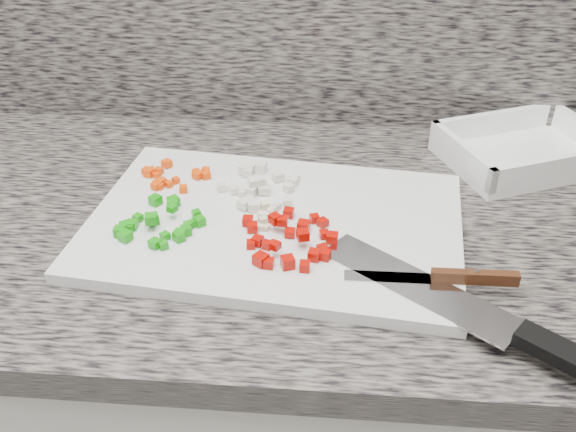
{
  "coord_description": "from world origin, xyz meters",
  "views": [
    {
      "loc": [
        0.17,
        0.68,
        1.4
      ],
      "look_at": [
        0.11,
        1.38,
        0.94
      ],
      "focal_mm": 40.0,
      "sensor_mm": 36.0,
      "label": 1
    }
  ],
  "objects": [
    {
      "name": "cutting_board",
      "position": [
        0.09,
        1.4,
        0.91
      ],
      "size": [
        0.53,
        0.38,
        0.02
      ],
      "primitive_type": "cube",
      "rotation": [
        0.0,
        0.0,
        -0.11
      ],
      "color": "silver",
      "rests_on": "countertop"
    },
    {
      "name": "red_pepper_pile",
      "position": [
        0.12,
        1.34,
        0.93
      ],
      "size": [
        0.13,
        0.13,
        0.02
      ],
      "color": "#A60902",
      "rests_on": "cutting_board"
    },
    {
      "name": "cabinet",
      "position": [
        0.0,
        1.44,
        0.43
      ],
      "size": [
        3.92,
        0.62,
        0.86
      ],
      "primitive_type": "cube",
      "color": "silver",
      "rests_on": "ground"
    },
    {
      "name": "chef_knife",
      "position": [
        0.38,
        1.19,
        0.92
      ],
      "size": [
        0.35,
        0.28,
        0.02
      ],
      "rotation": [
        0.0,
        0.0,
        -0.64
      ],
      "color": "silver",
      "rests_on": "cutting_board"
    },
    {
      "name": "tray",
      "position": [
        0.47,
        1.62,
        0.92
      ],
      "size": [
        0.29,
        0.26,
        0.05
      ],
      "rotation": [
        0.0,
        0.0,
        0.41
      ],
      "color": "white",
      "rests_on": "countertop"
    },
    {
      "name": "green_pepper_pile",
      "position": [
        -0.06,
        1.37,
        0.92
      ],
      "size": [
        0.11,
        0.12,
        0.02
      ],
      "color": "#148E0C",
      "rests_on": "cutting_board"
    },
    {
      "name": "countertop",
      "position": [
        0.0,
        1.44,
        0.88
      ],
      "size": [
        3.96,
        0.64,
        0.04
      ],
      "primitive_type": "cube",
      "color": "#645F58",
      "rests_on": "cabinet"
    },
    {
      "name": "paring_knife",
      "position": [
        0.32,
        1.28,
        0.92
      ],
      "size": [
        0.2,
        0.02,
        0.02
      ],
      "rotation": [
        0.0,
        0.0,
        0.01
      ],
      "color": "silver",
      "rests_on": "cutting_board"
    },
    {
      "name": "garlic_pile",
      "position": [
        0.08,
        1.4,
        0.92
      ],
      "size": [
        0.04,
        0.06,
        0.01
      ],
      "color": "beige",
      "rests_on": "cutting_board"
    },
    {
      "name": "carrot_pile",
      "position": [
        -0.07,
        1.49,
        0.92
      ],
      "size": [
        0.11,
        0.09,
        0.01
      ],
      "color": "#EA4005",
      "rests_on": "cutting_board"
    },
    {
      "name": "onion_pile",
      "position": [
        0.06,
        1.48,
        0.92
      ],
      "size": [
        0.12,
        0.13,
        0.02
      ],
      "color": "silver",
      "rests_on": "cutting_board"
    }
  ]
}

